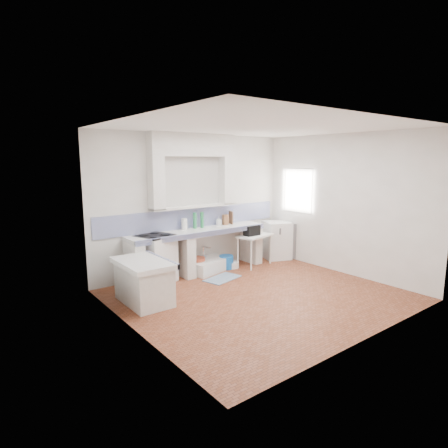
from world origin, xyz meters
TOP-DOWN VIEW (x-y plane):
  - floor at (0.00, 0.00)m, footprint 4.50×4.50m
  - ceiling at (0.00, 0.00)m, footprint 4.50×4.50m
  - wall_back at (0.00, 2.00)m, footprint 4.50×0.00m
  - wall_front at (0.00, -2.00)m, footprint 4.50×0.00m
  - wall_left at (-2.25, 0.00)m, footprint 0.00×4.50m
  - wall_right at (2.25, 0.00)m, footprint 0.00×4.50m
  - alcove_mass at (-0.10, 1.88)m, footprint 1.90×0.25m
  - window_frame at (2.42, 1.20)m, footprint 0.35×0.86m
  - lace_valance at (2.28, 1.20)m, footprint 0.01×0.84m
  - counter_slab at (-0.10, 1.70)m, footprint 3.00×0.60m
  - counter_lip at (-0.10, 1.42)m, footprint 3.00×0.04m
  - counter_pier_left at (-1.50, 1.70)m, footprint 0.20×0.55m
  - counter_pier_mid at (-0.45, 1.70)m, footprint 0.20×0.55m
  - counter_pier_right at (1.30, 1.70)m, footprint 0.20×0.55m
  - peninsula_top at (-1.70, 0.90)m, footprint 0.70×1.10m
  - peninsula_base at (-1.70, 0.90)m, footprint 0.60×1.00m
  - peninsula_lip at (-1.37, 0.90)m, footprint 0.04×1.10m
  - backsplash at (0.00, 1.99)m, footprint 4.27×0.03m
  - stove at (-1.07, 1.72)m, footprint 0.77×0.76m
  - sink at (0.12, 1.68)m, footprint 1.05×0.75m
  - side_table at (1.17, 1.43)m, footprint 0.89×0.61m
  - fridge at (1.99, 1.57)m, footprint 0.72×0.72m
  - bucket_red at (-0.14, 1.73)m, footprint 0.35×0.35m
  - bucket_orange at (0.17, 1.64)m, footprint 0.28×0.28m
  - bucket_blue at (0.53, 1.62)m, footprint 0.33×0.33m
  - basin_white at (0.66, 1.61)m, footprint 0.34×0.34m
  - water_bottle_a at (0.05, 1.85)m, footprint 0.09×0.09m
  - water_bottle_b at (0.13, 1.85)m, footprint 0.10×0.10m
  - black_bag at (1.09, 1.44)m, footprint 0.35×0.20m
  - green_bottle_a at (-0.10, 1.85)m, footprint 0.09×0.09m
  - green_bottle_b at (0.07, 1.84)m, footprint 0.09×0.09m
  - knife_block at (0.68, 1.83)m, footprint 0.12×0.10m
  - cutting_board at (0.84, 1.85)m, footprint 0.07×0.20m
  - paper_towel at (-0.35, 1.85)m, footprint 0.13×0.13m
  - soap_bottle at (0.50, 1.85)m, footprint 0.11×0.11m
  - rug at (0.04, 1.11)m, footprint 0.81×0.59m

SIDE VIEW (x-z plane):
  - floor at x=0.00m, z-range 0.00..0.00m
  - rug at x=0.04m, z-range 0.00..0.01m
  - basin_white at x=0.66m, z-range 0.00..0.13m
  - sink at x=0.12m, z-range 0.00..0.23m
  - bucket_orange at x=0.17m, z-range 0.00..0.24m
  - water_bottle_a at x=0.05m, z-range 0.00..0.27m
  - bucket_blue at x=0.53m, z-range 0.00..0.28m
  - water_bottle_b at x=0.13m, z-range 0.00..0.29m
  - bucket_red at x=-0.14m, z-range 0.00..0.32m
  - peninsula_base at x=-1.70m, z-range 0.00..0.62m
  - side_table at x=1.17m, z-range 0.32..0.36m
  - counter_pier_left at x=-1.50m, z-range 0.00..0.82m
  - counter_pier_mid at x=-0.45m, z-range 0.00..0.82m
  - counter_pier_right at x=1.30m, z-range 0.00..0.82m
  - fridge at x=1.99m, z-range 0.00..0.87m
  - stove at x=-1.07m, z-range 0.00..0.88m
  - peninsula_top at x=-1.70m, z-range 0.62..0.70m
  - peninsula_lip at x=-1.37m, z-range 0.61..0.71m
  - black_bag at x=1.09m, z-range 0.68..0.89m
  - counter_slab at x=-0.10m, z-range 0.82..0.90m
  - counter_lip at x=-0.10m, z-range 0.81..0.91m
  - soap_bottle at x=0.50m, z-range 0.90..1.10m
  - knife_block at x=0.68m, z-range 0.90..1.12m
  - paper_towel at x=-0.35m, z-range 0.90..1.13m
  - cutting_board at x=0.84m, z-range 0.90..1.18m
  - green_bottle_b at x=0.07m, z-range 0.90..1.23m
  - green_bottle_a at x=-0.10m, z-range 0.90..1.23m
  - backsplash at x=0.00m, z-range 0.90..1.30m
  - wall_back at x=0.00m, z-range -0.85..3.65m
  - wall_front at x=0.00m, z-range -0.85..3.65m
  - wall_left at x=-2.25m, z-range -0.85..3.65m
  - wall_right at x=2.25m, z-range -0.85..3.65m
  - window_frame at x=2.42m, z-range 1.07..2.13m
  - lace_valance at x=2.28m, z-range 1.86..2.10m
  - alcove_mass at x=-0.10m, z-range 2.35..2.80m
  - ceiling at x=0.00m, z-range 2.80..2.80m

